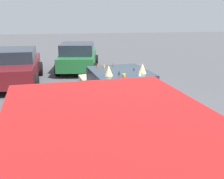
# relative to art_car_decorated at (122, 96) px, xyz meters

# --- Properties ---
(ground_plane) EXTENTS (60.00, 60.00, 0.00)m
(ground_plane) POSITION_rel_art_car_decorated_xyz_m (-0.05, -0.01, -0.69)
(ground_plane) COLOR #47474C
(art_car_decorated) EXTENTS (4.68, 2.47, 1.67)m
(art_car_decorated) POSITION_rel_art_car_decorated_xyz_m (0.00, 0.00, 0.00)
(art_car_decorated) COLOR beige
(art_car_decorated) RESTS_ON ground
(parked_sedan_near_left) EXTENTS (4.23, 2.37, 1.45)m
(parked_sedan_near_left) POSITION_rel_art_car_decorated_xyz_m (6.87, 1.02, 0.03)
(parked_sedan_near_left) COLOR #1E602D
(parked_sedan_near_left) RESTS_ON ground
(parked_sedan_row_back_far) EXTENTS (4.52, 2.18, 1.47)m
(parked_sedan_row_back_far) POSITION_rel_art_car_decorated_xyz_m (4.63, 3.75, 0.05)
(parked_sedan_row_back_far) COLOR #5B1419
(parked_sedan_row_back_far) RESTS_ON ground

